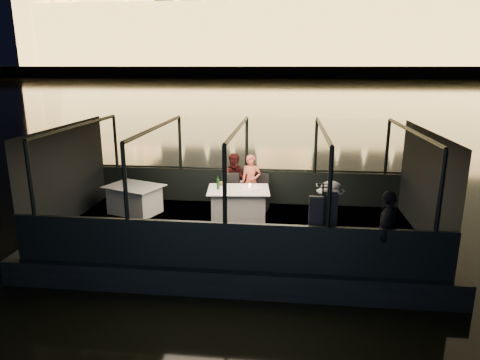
# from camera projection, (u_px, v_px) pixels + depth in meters

# --- Properties ---
(river_water) EXTENTS (500.00, 500.00, 0.00)m
(river_water) POSITION_uv_depth(u_px,v_px,m) (283.00, 87.00, 86.70)
(river_water) COLOR black
(river_water) RESTS_ON ground
(boat_hull) EXTENTS (8.60, 4.40, 1.00)m
(boat_hull) POSITION_uv_depth(u_px,v_px,m) (238.00, 249.00, 9.88)
(boat_hull) COLOR black
(boat_hull) RESTS_ON river_water
(boat_deck) EXTENTS (8.00, 4.00, 0.04)m
(boat_deck) POSITION_uv_depth(u_px,v_px,m) (238.00, 230.00, 9.76)
(boat_deck) COLOR black
(boat_deck) RESTS_ON boat_hull
(gunwale_port) EXTENTS (8.00, 0.08, 0.90)m
(gunwale_port) POSITION_uv_depth(u_px,v_px,m) (247.00, 186.00, 11.56)
(gunwale_port) COLOR black
(gunwale_port) RESTS_ON boat_deck
(gunwale_starboard) EXTENTS (8.00, 0.08, 0.90)m
(gunwale_starboard) POSITION_uv_depth(u_px,v_px,m) (225.00, 246.00, 7.72)
(gunwale_starboard) COLOR black
(gunwale_starboard) RESTS_ON boat_deck
(cabin_glass_port) EXTENTS (8.00, 0.02, 1.40)m
(cabin_glass_port) POSITION_uv_depth(u_px,v_px,m) (247.00, 144.00, 11.26)
(cabin_glass_port) COLOR #99B2B2
(cabin_glass_port) RESTS_ON gunwale_port
(cabin_glass_starboard) EXTENTS (8.00, 0.02, 1.40)m
(cabin_glass_starboard) POSITION_uv_depth(u_px,v_px,m) (225.00, 185.00, 7.42)
(cabin_glass_starboard) COLOR #99B2B2
(cabin_glass_starboard) RESTS_ON gunwale_starboard
(cabin_roof_glass) EXTENTS (8.00, 4.00, 0.02)m
(cabin_roof_glass) POSITION_uv_depth(u_px,v_px,m) (238.00, 129.00, 9.16)
(cabin_roof_glass) COLOR #99B2B2
(cabin_roof_glass) RESTS_ON boat_deck
(end_wall_fore) EXTENTS (0.02, 4.00, 2.30)m
(end_wall_fore) POSITION_uv_depth(u_px,v_px,m) (67.00, 175.00, 9.89)
(end_wall_fore) COLOR black
(end_wall_fore) RESTS_ON boat_deck
(end_wall_aft) EXTENTS (0.02, 4.00, 2.30)m
(end_wall_aft) POSITION_uv_depth(u_px,v_px,m) (426.00, 186.00, 9.03)
(end_wall_aft) COLOR black
(end_wall_aft) RESTS_ON boat_deck
(canopy_ribs) EXTENTS (8.00, 4.00, 2.30)m
(canopy_ribs) POSITION_uv_depth(u_px,v_px,m) (238.00, 180.00, 9.46)
(canopy_ribs) COLOR black
(canopy_ribs) RESTS_ON boat_deck
(embankment) EXTENTS (400.00, 140.00, 6.00)m
(embankment) POSITION_uv_depth(u_px,v_px,m) (287.00, 72.00, 211.26)
(embankment) COLOR #423D33
(embankment) RESTS_ON ground
(parliament_building) EXTENTS (220.00, 32.00, 60.00)m
(parliament_building) POSITION_uv_depth(u_px,v_px,m) (289.00, 1.00, 170.43)
(parliament_building) COLOR #F2D18C
(parliament_building) RESTS_ON embankment
(dining_table_central) EXTENTS (1.55, 1.19, 0.77)m
(dining_table_central) POSITION_uv_depth(u_px,v_px,m) (238.00, 204.00, 10.24)
(dining_table_central) COLOR silver
(dining_table_central) RESTS_ON boat_deck
(dining_table_aft) EXTENTS (1.60, 1.38, 0.71)m
(dining_table_aft) POSITION_uv_depth(u_px,v_px,m) (135.00, 198.00, 10.73)
(dining_table_aft) COLOR silver
(dining_table_aft) RESTS_ON boat_deck
(chair_port_left) EXTENTS (0.53, 0.53, 0.95)m
(chair_port_left) POSITION_uv_depth(u_px,v_px,m) (229.00, 195.00, 10.78)
(chair_port_left) COLOR black
(chair_port_left) RESTS_ON boat_deck
(chair_port_right) EXTENTS (0.46, 0.46, 0.89)m
(chair_port_right) POSITION_uv_depth(u_px,v_px,m) (261.00, 192.00, 11.03)
(chair_port_right) COLOR black
(chair_port_right) RESTS_ON boat_deck
(coat_stand) EXTENTS (0.45, 0.36, 1.62)m
(coat_stand) POSITION_uv_depth(u_px,v_px,m) (321.00, 222.00, 7.66)
(coat_stand) COLOR black
(coat_stand) RESTS_ON boat_deck
(person_woman_coral) EXTENTS (0.53, 0.38, 1.41)m
(person_woman_coral) POSITION_uv_depth(u_px,v_px,m) (251.00, 180.00, 11.03)
(person_woman_coral) COLOR #F26F58
(person_woman_coral) RESTS_ON boat_deck
(person_man_maroon) EXTENTS (0.73, 0.60, 1.42)m
(person_man_maroon) POSITION_uv_depth(u_px,v_px,m) (235.00, 179.00, 11.15)
(person_man_maroon) COLOR #3A1011
(person_man_maroon) RESTS_ON boat_deck
(passenger_stripe) EXTENTS (0.71, 1.05, 1.50)m
(passenger_stripe) POSITION_uv_depth(u_px,v_px,m) (330.00, 214.00, 8.22)
(passenger_stripe) COLOR silver
(passenger_stripe) RESTS_ON boat_deck
(passenger_dark) EXTENTS (0.66, 0.96, 1.50)m
(passenger_dark) POSITION_uv_depth(u_px,v_px,m) (387.00, 226.00, 7.60)
(passenger_dark) COLOR black
(passenger_dark) RESTS_ON boat_deck
(wine_bottle) EXTENTS (0.09, 0.09, 0.32)m
(wine_bottle) POSITION_uv_depth(u_px,v_px,m) (218.00, 183.00, 10.12)
(wine_bottle) COLOR #163D18
(wine_bottle) RESTS_ON dining_table_central
(bread_basket) EXTENTS (0.25, 0.25, 0.08)m
(bread_basket) POSITION_uv_depth(u_px,v_px,m) (223.00, 184.00, 10.49)
(bread_basket) COLOR brown
(bread_basket) RESTS_ON dining_table_central
(amber_candle) EXTENTS (0.07, 0.07, 0.08)m
(amber_candle) POSITION_uv_depth(u_px,v_px,m) (249.00, 186.00, 10.31)
(amber_candle) COLOR yellow
(amber_candle) RESTS_ON dining_table_central
(plate_near) EXTENTS (0.28, 0.28, 0.01)m
(plate_near) POSITION_uv_depth(u_px,v_px,m) (255.00, 190.00, 10.09)
(plate_near) COLOR silver
(plate_near) RESTS_ON dining_table_central
(plate_far) EXTENTS (0.30, 0.30, 0.02)m
(plate_far) POSITION_uv_depth(u_px,v_px,m) (226.00, 185.00, 10.48)
(plate_far) COLOR silver
(plate_far) RESTS_ON dining_table_central
(wine_glass_white) EXTENTS (0.08, 0.08, 0.18)m
(wine_glass_white) POSITION_uv_depth(u_px,v_px,m) (225.00, 185.00, 10.15)
(wine_glass_white) COLOR white
(wine_glass_white) RESTS_ON dining_table_central
(wine_glass_red) EXTENTS (0.07, 0.07, 0.19)m
(wine_glass_red) POSITION_uv_depth(u_px,v_px,m) (254.00, 181.00, 10.48)
(wine_glass_red) COLOR white
(wine_glass_red) RESTS_ON dining_table_central
(wine_glass_empty) EXTENTS (0.08, 0.08, 0.19)m
(wine_glass_empty) POSITION_uv_depth(u_px,v_px,m) (241.00, 185.00, 10.17)
(wine_glass_empty) COLOR white
(wine_glass_empty) RESTS_ON dining_table_central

